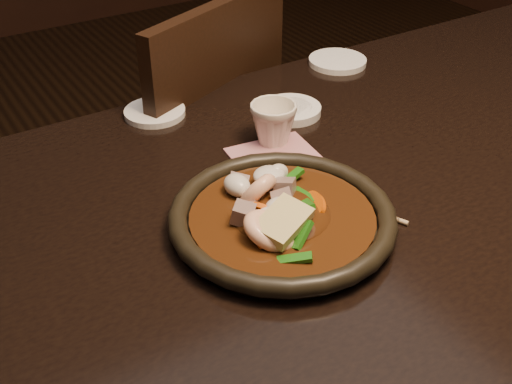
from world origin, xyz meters
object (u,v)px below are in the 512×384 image
table (405,209)px  chair (181,170)px  tea_cup (273,123)px  plate (282,218)px

table → chair: bearing=104.3°
tea_cup → table: bearing=-53.6°
table → tea_cup: tea_cup is taller
table → plate: plate is taller
table → tea_cup: size_ratio=20.61×
plate → tea_cup: tea_cup is taller
table → chair: (-0.14, 0.56, -0.18)m
plate → tea_cup: 0.23m
plate → table: bearing=2.9°
table → plate: (-0.26, -0.01, 0.09)m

